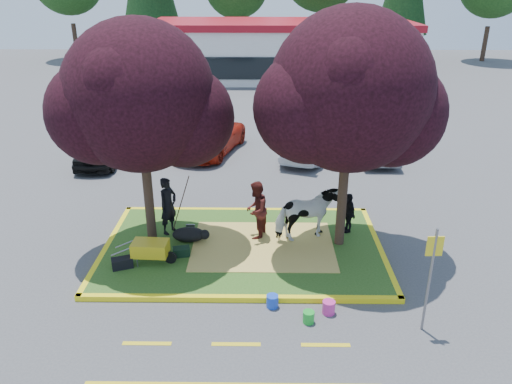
{
  "coord_description": "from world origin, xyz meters",
  "views": [
    {
      "loc": [
        0.56,
        -13.06,
        7.54
      ],
      "look_at": [
        0.39,
        0.5,
        1.68
      ],
      "focal_mm": 35.0,
      "sensor_mm": 36.0,
      "label": 1
    }
  ],
  "objects_px": {
    "wheelbarrow": "(151,249)",
    "car_black": "(102,146)",
    "sign_post": "(431,269)",
    "calf": "(189,235)",
    "bucket_pink": "(329,307)",
    "handler": "(168,206)",
    "bucket_blue": "(272,301)",
    "bucket_green": "(309,317)",
    "car_silver": "(170,138)",
    "cow": "(308,215)"
  },
  "relations": [
    {
      "from": "wheelbarrow",
      "to": "bucket_blue",
      "type": "relative_size",
      "value": 5.52
    },
    {
      "from": "calf",
      "to": "sign_post",
      "type": "xyz_separation_m",
      "value": [
        5.95,
        -3.88,
        1.26
      ]
    },
    {
      "from": "sign_post",
      "to": "car_black",
      "type": "height_order",
      "value": "sign_post"
    },
    {
      "from": "handler",
      "to": "sign_post",
      "type": "height_order",
      "value": "sign_post"
    },
    {
      "from": "cow",
      "to": "sign_post",
      "type": "relative_size",
      "value": 0.75
    },
    {
      "from": "bucket_blue",
      "to": "cow",
      "type": "bearing_deg",
      "value": 70.84
    },
    {
      "from": "bucket_green",
      "to": "bucket_blue",
      "type": "xyz_separation_m",
      "value": [
        -0.85,
        0.6,
        0.01
      ]
    },
    {
      "from": "cow",
      "to": "handler",
      "type": "relative_size",
      "value": 1.08
    },
    {
      "from": "sign_post",
      "to": "wheelbarrow",
      "type": "bearing_deg",
      "value": 156.15
    },
    {
      "from": "calf",
      "to": "wheelbarrow",
      "type": "xyz_separation_m",
      "value": [
        -0.87,
        -1.29,
        0.24
      ]
    },
    {
      "from": "handler",
      "to": "bucket_green",
      "type": "bearing_deg",
      "value": -103.26
    },
    {
      "from": "car_black",
      "to": "car_silver",
      "type": "relative_size",
      "value": 1.16
    },
    {
      "from": "sign_post",
      "to": "car_black",
      "type": "bearing_deg",
      "value": 130.53
    },
    {
      "from": "handler",
      "to": "bucket_green",
      "type": "xyz_separation_m",
      "value": [
        4.01,
        -4.23,
        -0.91
      ]
    },
    {
      "from": "sign_post",
      "to": "bucket_blue",
      "type": "xyz_separation_m",
      "value": [
        -3.47,
        0.81,
        -1.47
      ]
    },
    {
      "from": "handler",
      "to": "bucket_blue",
      "type": "relative_size",
      "value": 5.66
    },
    {
      "from": "car_silver",
      "to": "car_black",
      "type": "bearing_deg",
      "value": 14.49
    },
    {
      "from": "bucket_pink",
      "to": "wheelbarrow",
      "type": "bearing_deg",
      "value": 156.84
    },
    {
      "from": "bucket_pink",
      "to": "bucket_blue",
      "type": "distance_m",
      "value": 1.39
    },
    {
      "from": "bucket_blue",
      "to": "car_silver",
      "type": "relative_size",
      "value": 0.09
    },
    {
      "from": "bucket_green",
      "to": "car_silver",
      "type": "distance_m",
      "value": 13.88
    },
    {
      "from": "sign_post",
      "to": "bucket_pink",
      "type": "height_order",
      "value": "sign_post"
    },
    {
      "from": "calf",
      "to": "car_silver",
      "type": "height_order",
      "value": "car_silver"
    },
    {
      "from": "cow",
      "to": "bucket_pink",
      "type": "height_order",
      "value": "cow"
    },
    {
      "from": "car_black",
      "to": "bucket_pink",
      "type": "bearing_deg",
      "value": -52.16
    },
    {
      "from": "handler",
      "to": "sign_post",
      "type": "relative_size",
      "value": 0.69
    },
    {
      "from": "bucket_green",
      "to": "sign_post",
      "type": "bearing_deg",
      "value": -4.72
    },
    {
      "from": "wheelbarrow",
      "to": "car_black",
      "type": "xyz_separation_m",
      "value": [
        -3.95,
        8.73,
        0.1
      ]
    },
    {
      "from": "sign_post",
      "to": "calf",
      "type": "bearing_deg",
      "value": 143.86
    },
    {
      "from": "handler",
      "to": "bucket_blue",
      "type": "bearing_deg",
      "value": -105.7
    },
    {
      "from": "handler",
      "to": "car_silver",
      "type": "distance_m",
      "value": 8.65
    },
    {
      "from": "cow",
      "to": "bucket_blue",
      "type": "relative_size",
      "value": 6.09
    },
    {
      "from": "sign_post",
      "to": "car_silver",
      "type": "xyz_separation_m",
      "value": [
        -8.08,
        12.97,
        -1.04
      ]
    },
    {
      "from": "cow",
      "to": "bucket_blue",
      "type": "distance_m",
      "value": 3.51
    },
    {
      "from": "cow",
      "to": "bucket_pink",
      "type": "bearing_deg",
      "value": 162.22
    },
    {
      "from": "sign_post",
      "to": "car_black",
      "type": "xyz_separation_m",
      "value": [
        -10.77,
        11.33,
        -0.92
      ]
    },
    {
      "from": "sign_post",
      "to": "bucket_green",
      "type": "distance_m",
      "value": 3.02
    },
    {
      "from": "bucket_green",
      "to": "bucket_blue",
      "type": "distance_m",
      "value": 1.04
    },
    {
      "from": "bucket_blue",
      "to": "calf",
      "type": "bearing_deg",
      "value": 128.99
    },
    {
      "from": "bucket_pink",
      "to": "car_black",
      "type": "relative_size",
      "value": 0.08
    },
    {
      "from": "cow",
      "to": "calf",
      "type": "distance_m",
      "value": 3.66
    },
    {
      "from": "handler",
      "to": "bucket_pink",
      "type": "xyz_separation_m",
      "value": [
        4.53,
        -3.87,
        -0.89
      ]
    },
    {
      "from": "sign_post",
      "to": "bucket_blue",
      "type": "relative_size",
      "value": 8.17
    },
    {
      "from": "cow",
      "to": "calf",
      "type": "xyz_separation_m",
      "value": [
        -3.6,
        -0.16,
        -0.61
      ]
    },
    {
      "from": "wheelbarrow",
      "to": "bucket_green",
      "type": "height_order",
      "value": "wheelbarrow"
    },
    {
      "from": "wheelbarrow",
      "to": "sign_post",
      "type": "xyz_separation_m",
      "value": [
        6.82,
        -2.59,
        1.02
      ]
    },
    {
      "from": "bucket_green",
      "to": "handler",
      "type": "bearing_deg",
      "value": 133.44
    },
    {
      "from": "bucket_blue",
      "to": "car_silver",
      "type": "distance_m",
      "value": 13.0
    },
    {
      "from": "handler",
      "to": "bucket_blue",
      "type": "xyz_separation_m",
      "value": [
        3.16,
        -3.63,
        -0.9
      ]
    },
    {
      "from": "cow",
      "to": "car_silver",
      "type": "distance_m",
      "value": 10.62
    }
  ]
}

